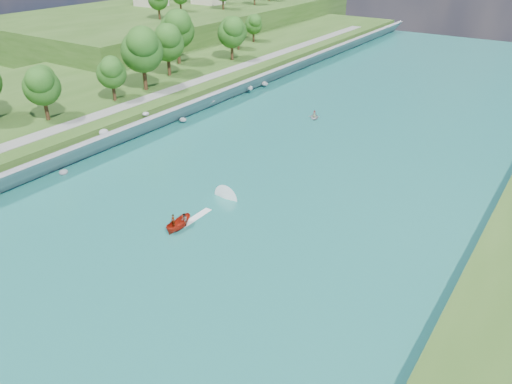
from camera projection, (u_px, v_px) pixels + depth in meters
The scene contains 8 objects.
ground at pixel (182, 240), 55.10m from camera, with size 260.00×260.00×0.00m, color #2D5119.
river_water at pixel (277, 175), 69.76m from camera, with size 55.00×240.00×0.10m, color #1A6563.
berm_west at pixel (52, 102), 93.74m from camera, with size 45.00×240.00×3.50m, color #2D5119.
ridge_west at pixel (185, 20), 163.64m from camera, with size 60.00×120.00×9.00m, color #2D5119.
riprap_bank at pixel (139, 129), 81.06m from camera, with size 4.10×236.00×4.46m.
riverside_path at pixel (114, 110), 84.23m from camera, with size 3.00×200.00×0.10m, color gray.
motorboat at pixel (189, 217), 58.12m from camera, with size 3.60×18.68×1.92m.
raft at pixel (314, 117), 90.44m from camera, with size 3.14×3.49×1.50m.
Camera 1 is at (32.69, -33.84, 30.28)m, focal length 35.00 mm.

